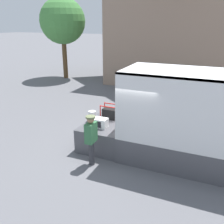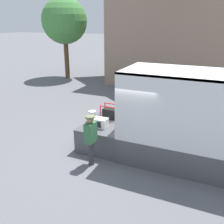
# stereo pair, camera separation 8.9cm
# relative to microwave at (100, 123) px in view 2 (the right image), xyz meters

# --- Properties ---
(ground_plane) EXTENTS (160.00, 160.00, 0.00)m
(ground_plane) POSITION_rel_microwave_xyz_m (0.84, 0.38, -1.02)
(ground_plane) COLOR slate
(tailgate_deck) EXTENTS (1.54, 2.02, 0.86)m
(tailgate_deck) POSITION_rel_microwave_xyz_m (0.07, 0.38, -0.59)
(tailgate_deck) COLOR #4C4C51
(tailgate_deck) RESTS_ON ground
(microwave) EXTENTS (0.50, 0.37, 0.32)m
(microwave) POSITION_rel_microwave_xyz_m (0.00, 0.00, 0.00)
(microwave) COLOR white
(microwave) RESTS_ON tailgate_deck
(portable_generator) EXTENTS (0.66, 0.42, 0.53)m
(portable_generator) POSITION_rel_microwave_xyz_m (-0.01, 0.91, 0.04)
(portable_generator) COLOR black
(portable_generator) RESTS_ON tailgate_deck
(orange_bucket) EXTENTS (0.28, 0.28, 0.38)m
(orange_bucket) POSITION_rel_microwave_xyz_m (-0.52, 0.40, 0.03)
(orange_bucket) COLOR silver
(orange_bucket) RESTS_ON tailgate_deck
(worker_person) EXTENTS (0.30, 0.44, 1.66)m
(worker_person) POSITION_rel_microwave_xyz_m (0.19, -1.05, -0.00)
(worker_person) COLOR #38383D
(worker_person) RESTS_ON ground
(house_backdrop) EXTENTS (10.25, 8.24, 9.80)m
(house_backdrop) POSITION_rel_microwave_xyz_m (0.78, 12.82, 3.98)
(house_backdrop) COLOR gray
(house_backdrop) RESTS_ON ground
(street_tree) EXTENTS (3.46, 3.46, 6.11)m
(street_tree) POSITION_rel_microwave_xyz_m (-7.90, 9.85, 3.34)
(street_tree) COLOR brown
(street_tree) RESTS_ON ground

